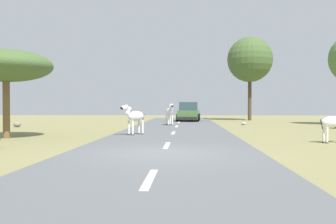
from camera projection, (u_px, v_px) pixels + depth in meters
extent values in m
plane|color=olive|center=(163.00, 154.00, 11.07)|extent=(90.00, 90.00, 0.00)
cube|color=#56595B|center=(163.00, 153.00, 11.07)|extent=(6.00, 64.00, 0.05)
cube|color=silver|center=(150.00, 179.00, 7.08)|extent=(0.16, 2.00, 0.01)
cube|color=silver|center=(167.00, 145.00, 13.07)|extent=(0.16, 2.00, 0.01)
cube|color=silver|center=(173.00, 133.00, 19.06)|extent=(0.16, 2.00, 0.01)
cube|color=silver|center=(177.00, 126.00, 25.05)|extent=(0.16, 2.00, 0.01)
cube|color=silver|center=(179.00, 122.00, 31.04)|extent=(0.16, 2.00, 0.01)
cube|color=silver|center=(180.00, 120.00, 37.03)|extent=(0.16, 2.00, 0.01)
ellipsoid|color=silver|center=(169.00, 112.00, 26.79)|extent=(0.72, 1.18, 0.52)
cylinder|color=silver|center=(169.00, 120.00, 26.42)|extent=(0.14, 0.14, 0.75)
cylinder|color=#28231E|center=(169.00, 125.00, 26.43)|extent=(0.16, 0.16, 0.05)
cylinder|color=silver|center=(172.00, 120.00, 26.48)|extent=(0.14, 0.14, 0.75)
cylinder|color=#28231E|center=(172.00, 125.00, 26.49)|extent=(0.16, 0.16, 0.05)
cylinder|color=silver|center=(166.00, 120.00, 27.12)|extent=(0.14, 0.14, 0.75)
cylinder|color=#28231E|center=(166.00, 124.00, 27.13)|extent=(0.16, 0.16, 0.05)
cylinder|color=silver|center=(170.00, 120.00, 27.18)|extent=(0.14, 0.14, 0.75)
cylinder|color=#28231E|center=(170.00, 124.00, 27.19)|extent=(0.16, 0.16, 0.05)
cylinder|color=silver|center=(171.00, 108.00, 26.27)|extent=(0.30, 0.43, 0.44)
cube|color=black|center=(171.00, 107.00, 26.27)|extent=(0.14, 0.36, 0.30)
ellipsoid|color=silver|center=(172.00, 106.00, 26.02)|extent=(0.32, 0.52, 0.24)
ellipsoid|color=black|center=(172.00, 106.00, 25.83)|extent=(0.18, 0.20, 0.14)
cone|color=silver|center=(170.00, 104.00, 26.12)|extent=(0.11, 0.11, 0.14)
cone|color=silver|center=(172.00, 104.00, 26.15)|extent=(0.11, 0.11, 0.14)
cylinder|color=black|center=(168.00, 113.00, 27.33)|extent=(0.08, 0.16, 0.44)
ellipsoid|color=silver|center=(332.00, 122.00, 14.43)|extent=(1.00, 0.57, 0.44)
cylinder|color=silver|center=(327.00, 135.00, 14.27)|extent=(0.11, 0.11, 0.64)
cylinder|color=#28231E|center=(327.00, 143.00, 14.28)|extent=(0.13, 0.13, 0.04)
cylinder|color=silver|center=(323.00, 135.00, 14.51)|extent=(0.11, 0.11, 0.64)
cylinder|color=#28231E|center=(323.00, 142.00, 14.51)|extent=(0.13, 0.13, 0.04)
cylinder|color=black|center=(321.00, 124.00, 14.36)|extent=(0.14, 0.06, 0.38)
ellipsoid|color=silver|center=(136.00, 116.00, 17.89)|extent=(0.96, 1.07, 0.49)
cylinder|color=silver|center=(129.00, 128.00, 17.73)|extent=(0.14, 0.14, 0.70)
cylinder|color=#28231E|center=(129.00, 134.00, 17.74)|extent=(0.17, 0.17, 0.05)
cylinder|color=silver|center=(133.00, 128.00, 17.56)|extent=(0.14, 0.14, 0.70)
cylinder|color=#28231E|center=(133.00, 135.00, 17.57)|extent=(0.17, 0.17, 0.05)
cylinder|color=silver|center=(139.00, 127.00, 18.24)|extent=(0.14, 0.14, 0.70)
cylinder|color=#28231E|center=(139.00, 134.00, 18.25)|extent=(0.17, 0.17, 0.05)
cylinder|color=silver|center=(143.00, 127.00, 18.07)|extent=(0.14, 0.14, 0.70)
cylinder|color=#28231E|center=(143.00, 134.00, 18.08)|extent=(0.17, 0.17, 0.05)
cylinder|color=silver|center=(128.00, 111.00, 17.51)|extent=(0.37, 0.41, 0.42)
cube|color=black|center=(128.00, 109.00, 17.51)|extent=(0.24, 0.29, 0.29)
ellipsoid|color=silver|center=(125.00, 108.00, 17.33)|extent=(0.42, 0.47, 0.23)
ellipsoid|color=black|center=(122.00, 108.00, 17.19)|extent=(0.20, 0.21, 0.14)
cone|color=silver|center=(125.00, 105.00, 17.45)|extent=(0.12, 0.12, 0.13)
cone|color=silver|center=(127.00, 105.00, 17.37)|extent=(0.12, 0.12, 0.13)
cylinder|color=black|center=(143.00, 118.00, 18.29)|extent=(0.12, 0.14, 0.42)
cube|color=#476B38|center=(189.00, 115.00, 34.04)|extent=(2.08, 4.31, 0.80)
cube|color=#334751|center=(189.00, 106.00, 34.23)|extent=(1.79, 2.31, 0.76)
cube|color=black|center=(187.00, 118.00, 31.91)|extent=(1.72, 0.28, 0.24)
cylinder|color=black|center=(178.00, 118.00, 32.82)|extent=(0.27, 0.69, 0.68)
cylinder|color=black|center=(198.00, 118.00, 32.60)|extent=(0.27, 0.69, 0.68)
cylinder|color=black|center=(180.00, 117.00, 35.50)|extent=(0.27, 0.69, 0.68)
cylinder|color=black|center=(199.00, 117.00, 35.28)|extent=(0.27, 0.69, 0.68)
cylinder|color=#4C3823|center=(250.00, 99.00, 36.72)|extent=(0.35, 0.35, 4.27)
sphere|color=#425B2D|center=(250.00, 60.00, 36.65)|extent=(4.49, 4.49, 4.49)
cylinder|color=brown|center=(6.00, 110.00, 16.52)|extent=(0.31, 0.31, 2.54)
ellipsoid|color=#425B2D|center=(6.00, 66.00, 16.48)|extent=(4.10, 4.10, 1.43)
ellipsoid|color=#A89E8C|center=(244.00, 124.00, 27.96)|extent=(0.41, 0.39, 0.21)
ellipsoid|color=gray|center=(17.00, 124.00, 25.17)|extent=(0.48, 0.51, 0.36)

